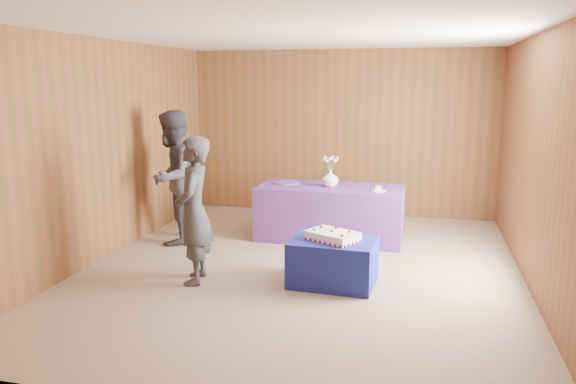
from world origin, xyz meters
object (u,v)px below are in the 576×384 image
(serving_table, at_px, (330,213))
(vase, at_px, (330,178))
(sheet_cake, at_px, (332,236))
(guest_left, at_px, (194,211))
(guest_right, at_px, (173,178))
(cake_table, at_px, (333,262))

(serving_table, height_order, vase, vase)
(sheet_cake, bearing_deg, serving_table, 127.64)
(sheet_cake, relative_size, vase, 2.75)
(vase, height_order, guest_left, guest_left)
(sheet_cake, xyz_separation_m, guest_left, (-1.48, -0.27, 0.26))
(guest_right, bearing_deg, vase, 109.19)
(guest_left, xyz_separation_m, guest_right, (-0.89, 1.38, 0.10))
(cake_table, relative_size, vase, 3.79)
(vase, xyz_separation_m, guest_right, (-2.04, -0.68, 0.04))
(sheet_cake, height_order, vase, vase)
(sheet_cake, relative_size, guest_left, 0.40)
(vase, height_order, guest_right, guest_right)
(serving_table, xyz_separation_m, sheet_cake, (0.32, -1.80, 0.17))
(guest_left, bearing_deg, vase, 136.84)
(vase, xyz_separation_m, guest_left, (-1.15, -2.06, -0.06))
(sheet_cake, bearing_deg, vase, 127.86)
(serving_table, bearing_deg, guest_right, -161.12)
(cake_table, relative_size, guest_left, 0.56)
(vase, distance_m, guest_left, 2.37)
(serving_table, height_order, sheet_cake, serving_table)
(guest_right, bearing_deg, guest_left, 33.45)
(serving_table, relative_size, guest_right, 1.10)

